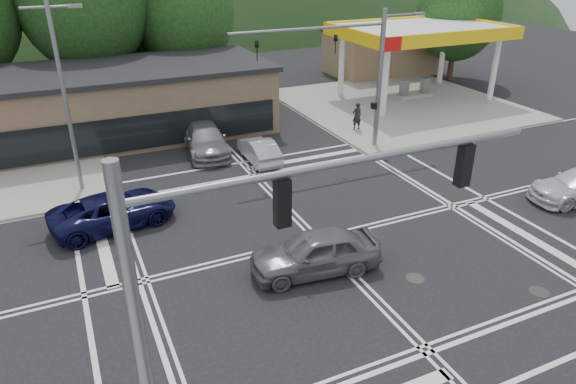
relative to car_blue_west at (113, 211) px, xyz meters
name	(u,v)px	position (x,y,z in m)	size (l,w,h in m)	color
ground	(317,239)	(7.49, -4.70, -0.74)	(120.00, 120.00, 0.00)	black
sidewalk_ne	(400,104)	(22.49, 10.30, -0.66)	(16.00, 16.00, 0.15)	gray
gas_station_canopy	(420,34)	(24.48, 11.29, 4.30)	(12.32, 8.34, 5.75)	silver
convenience_store	(383,52)	(27.49, 20.30, 1.16)	(10.00, 6.00, 3.80)	#846B4F
commercial_row	(74,109)	(-0.51, 12.30, 1.26)	(24.00, 8.00, 4.00)	brown
hill_north	(93,11)	(7.49, 85.30, -0.74)	(252.00, 126.00, 140.00)	#1D3518
tree_n_c	(184,12)	(8.49, 19.30, 5.75)	(7.60, 7.60, 10.87)	#382619
tree_n_e	(133,0)	(5.49, 23.30, 6.40)	(8.40, 8.40, 11.98)	#382619
tree_ne	(458,12)	(31.49, 15.30, 5.10)	(7.20, 7.20, 9.99)	#382619
streetlight_nw	(65,91)	(-0.95, 4.30, 4.31)	(2.50, 0.25, 9.00)	slate
signal_mast_ne	(362,65)	(14.43, 3.50, 4.34)	(11.65, 0.30, 8.00)	slate
signal_mast_sw	(227,281)	(1.10, -12.90, 4.38)	(9.14, 0.28, 8.00)	slate
car_blue_west	(113,211)	(0.00, 0.00, 0.00)	(2.45, 5.31, 1.47)	#0B0C33
car_grey_center	(315,252)	(6.34, -6.72, 0.09)	(1.96, 4.87, 1.66)	#565A5B
car_queue_a	(259,150)	(8.49, 4.30, -0.07)	(1.41, 4.05, 1.33)	#9EA0A5
car_queue_b	(235,108)	(9.90, 12.53, -0.04)	(1.66, 4.12, 1.40)	silver
car_northbound	(205,139)	(6.14, 6.93, 0.07)	(2.26, 5.56, 1.61)	slate
pedestrian	(357,116)	(16.17, 6.42, 0.31)	(0.65, 0.43, 1.79)	black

